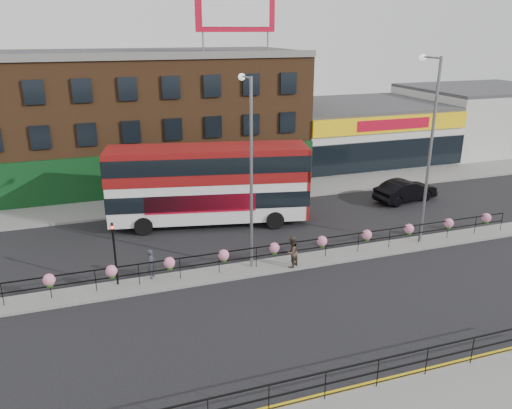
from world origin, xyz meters
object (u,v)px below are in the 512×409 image
object	(u,v)px
lamp_column_east	(429,136)
car	(406,191)
pedestrian_a	(152,264)
pedestrian_b	(292,252)
double_decker_bus	(209,177)
lamp_column_west	(250,158)

from	to	relation	value
lamp_column_east	car	bearing A→B (deg)	60.90
car	lamp_column_east	xyz separation A→B (m)	(-3.63, -6.52, 5.55)
car	lamp_column_east	world-z (taller)	lamp_column_east
car	pedestrian_a	size ratio (longest dim) A/B	3.32
car	pedestrian_b	bearing A→B (deg)	112.23
double_decker_bus	pedestrian_b	xyz separation A→B (m)	(2.46, -7.72, -2.13)
pedestrian_b	double_decker_bus	bearing A→B (deg)	-106.19
pedestrian_a	pedestrian_b	size ratio (longest dim) A/B	0.91
double_decker_bus	pedestrian_a	world-z (taller)	double_decker_bus
lamp_column_west	lamp_column_east	bearing A→B (deg)	0.20
pedestrian_b	lamp_column_east	size ratio (longest dim) A/B	0.16
pedestrian_a	lamp_column_west	xyz separation A→B (m)	(5.10, -0.13, 5.00)
pedestrian_b	pedestrian_a	bearing A→B (deg)	-42.70
pedestrian_a	pedestrian_b	distance (m)	7.15
pedestrian_b	lamp_column_east	xyz separation A→B (m)	(8.48, 1.00, 5.37)
pedestrian_b	lamp_column_west	bearing A→B (deg)	-60.09
pedestrian_a	lamp_column_west	bearing A→B (deg)	-69.48
car	lamp_column_east	distance (m)	9.30
pedestrian_a	lamp_column_east	distance (m)	16.46
pedestrian_b	lamp_column_west	distance (m)	5.39
double_decker_bus	lamp_column_west	world-z (taller)	lamp_column_west
car	lamp_column_west	bearing A→B (deg)	105.35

